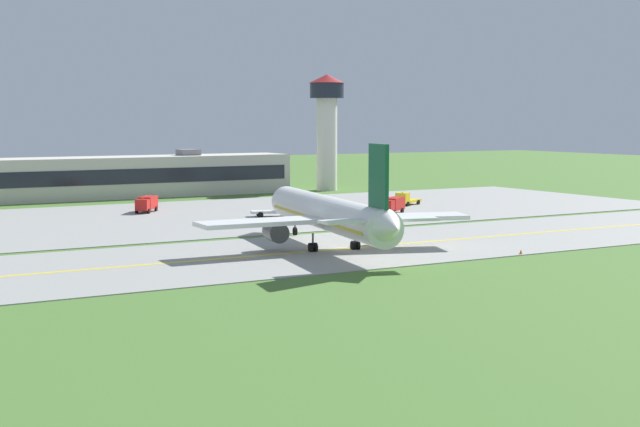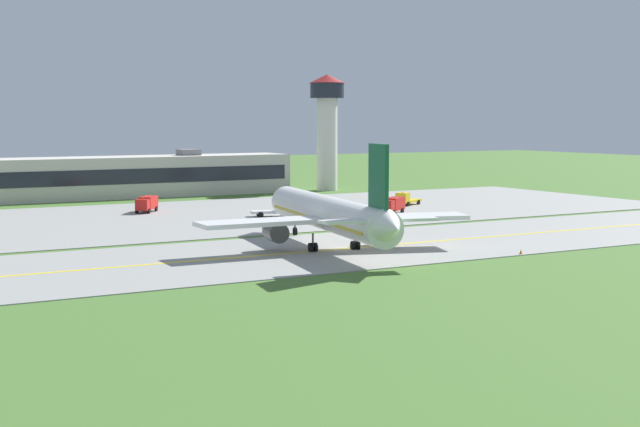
{
  "view_description": "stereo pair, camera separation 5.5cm",
  "coord_description": "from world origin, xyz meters",
  "px_view_note": "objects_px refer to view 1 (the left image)",
  "views": [
    {
      "loc": [
        -55.13,
        -90.66,
        15.21
      ],
      "look_at": [
        -1.66,
        3.31,
        4.0
      ],
      "focal_mm": 51.41,
      "sensor_mm": 36.0,
      "label": 1
    },
    {
      "loc": [
        -55.09,
        -90.68,
        15.21
      ],
      "look_at": [
        -1.66,
        3.31,
        4.0
      ],
      "focal_mm": 51.41,
      "sensor_mm": 36.0,
      "label": 2
    }
  ],
  "objects_px": {
    "service_truck_catering": "(392,204)",
    "service_truck_baggage": "(278,209)",
    "control_tower": "(327,120)",
    "service_truck_pushback": "(406,199)",
    "service_truck_fuel": "(147,203)",
    "airplane_lead": "(330,214)"
  },
  "relations": [
    {
      "from": "service_truck_fuel",
      "to": "service_truck_pushback",
      "type": "relative_size",
      "value": 0.92
    },
    {
      "from": "airplane_lead",
      "to": "service_truck_baggage",
      "type": "bearing_deg",
      "value": 72.47
    },
    {
      "from": "service_truck_catering",
      "to": "service_truck_baggage",
      "type": "bearing_deg",
      "value": 163.49
    },
    {
      "from": "airplane_lead",
      "to": "control_tower",
      "type": "bearing_deg",
      "value": 60.17
    },
    {
      "from": "service_truck_baggage",
      "to": "service_truck_fuel",
      "type": "bearing_deg",
      "value": 134.36
    },
    {
      "from": "service_truck_pushback",
      "to": "control_tower",
      "type": "relative_size",
      "value": 0.27
    },
    {
      "from": "service_truck_catering",
      "to": "control_tower",
      "type": "xyz_separation_m",
      "value": [
        15.47,
        47.71,
        13.37
      ]
    },
    {
      "from": "service_truck_fuel",
      "to": "control_tower",
      "type": "relative_size",
      "value": 0.25
    },
    {
      "from": "control_tower",
      "to": "service_truck_baggage",
      "type": "bearing_deg",
      "value": -128.14
    },
    {
      "from": "airplane_lead",
      "to": "service_truck_pushback",
      "type": "relative_size",
      "value": 5.99
    },
    {
      "from": "service_truck_fuel",
      "to": "service_truck_catering",
      "type": "height_order",
      "value": "same"
    },
    {
      "from": "service_truck_pushback",
      "to": "control_tower",
      "type": "bearing_deg",
      "value": 81.23
    },
    {
      "from": "control_tower",
      "to": "service_truck_catering",
      "type": "bearing_deg",
      "value": -107.96
    },
    {
      "from": "service_truck_fuel",
      "to": "control_tower",
      "type": "distance_m",
      "value": 57.25
    },
    {
      "from": "service_truck_pushback",
      "to": "service_truck_fuel",
      "type": "bearing_deg",
      "value": 165.31
    },
    {
      "from": "service_truck_catering",
      "to": "service_truck_pushback",
      "type": "relative_size",
      "value": 0.93
    },
    {
      "from": "service_truck_pushback",
      "to": "control_tower",
      "type": "distance_m",
      "value": 40.5
    },
    {
      "from": "service_truck_catering",
      "to": "control_tower",
      "type": "bearing_deg",
      "value": 72.04
    },
    {
      "from": "service_truck_baggage",
      "to": "service_truck_pushback",
      "type": "distance_m",
      "value": 27.91
    },
    {
      "from": "airplane_lead",
      "to": "service_truck_fuel",
      "type": "distance_m",
      "value": 51.28
    },
    {
      "from": "airplane_lead",
      "to": "service_truck_fuel",
      "type": "bearing_deg",
      "value": 95.3
    },
    {
      "from": "service_truck_baggage",
      "to": "service_truck_catering",
      "type": "xyz_separation_m",
      "value": [
        17.84,
        -5.29,
        0.35
      ]
    }
  ]
}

